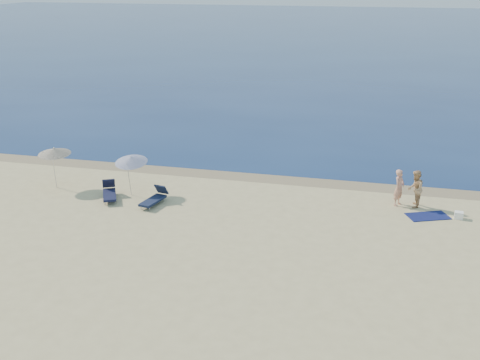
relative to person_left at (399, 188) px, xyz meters
name	(u,v)px	position (x,y,z in m)	size (l,w,h in m)	color
sea	(374,33)	(-4.04, 82.94, -0.89)	(240.00, 160.00, 0.01)	#0D214F
wet_sand_strip	(319,182)	(-4.04, 2.34, -0.89)	(240.00, 1.60, 0.00)	#847254
person_left	(399,188)	(0.00, 0.00, 0.00)	(0.65, 0.43, 1.79)	tan
person_right	(415,189)	(0.74, -0.06, 0.01)	(0.88, 0.69, 1.81)	tan
beach_towel	(428,216)	(1.36, -1.14, -0.88)	(1.87, 1.04, 0.03)	#0D1345
white_bag	(459,215)	(2.70, -1.05, -0.73)	(0.38, 0.32, 0.32)	white
umbrella_near	(131,160)	(-13.02, -1.61, 0.91)	(1.69, 1.71, 2.14)	silver
umbrella_far	(54,151)	(-17.22, -1.63, 1.06)	(1.91, 1.92, 2.23)	silver
lounger_left	(109,193)	(-13.86, -2.54, -0.59)	(1.40, 1.96, 0.83)	black
lounger_right	(154,199)	(-11.41, -2.73, -0.60)	(0.93, 1.91, 0.81)	#141C37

